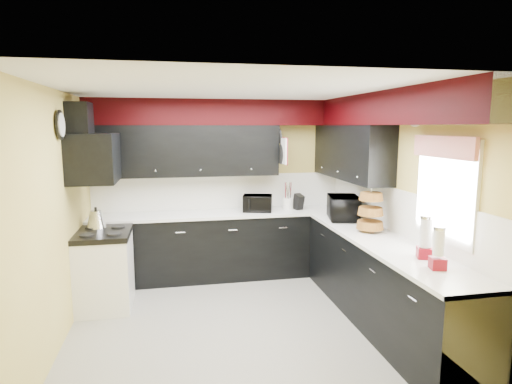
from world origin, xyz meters
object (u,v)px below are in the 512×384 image
toaster_oven (258,203)px  microwave (344,208)px  knife_block (298,202)px  kettle (96,219)px  utensil_crock (288,204)px

toaster_oven → microwave: (0.99, -0.73, 0.03)m
knife_block → kettle: knife_block is taller
utensil_crock → kettle: (-2.57, -0.58, 0.00)m
knife_block → kettle: size_ratio=0.97×
toaster_oven → kettle: bearing=-151.2°
toaster_oven → kettle: toaster_oven is taller
microwave → utensil_crock: (-0.52, 0.81, -0.07)m
toaster_oven → utensil_crock: toaster_oven is taller
toaster_oven → microwave: 1.23m
knife_block → kettle: (-2.70, -0.51, -0.03)m
knife_block → microwave: bearing=-78.4°
microwave → knife_block: 0.83m
microwave → knife_block: bearing=41.5°
microwave → kettle: 3.10m
kettle → microwave: bearing=-4.3°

